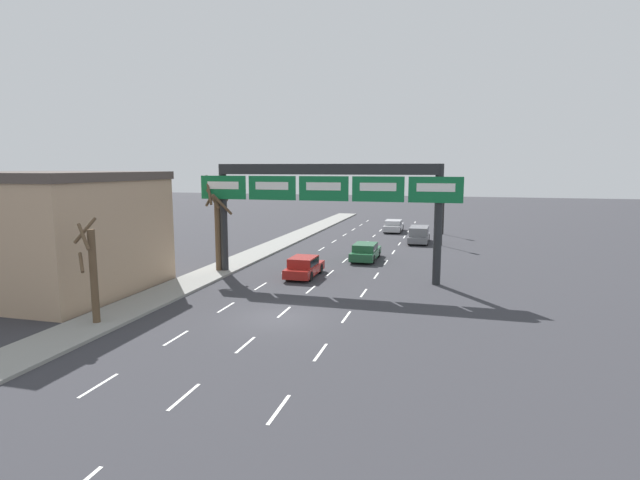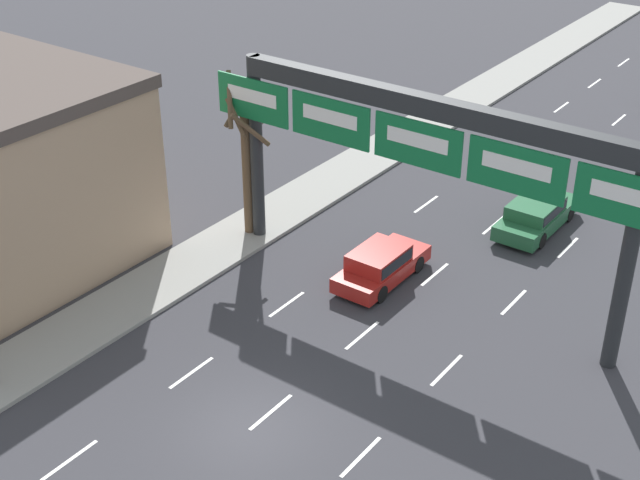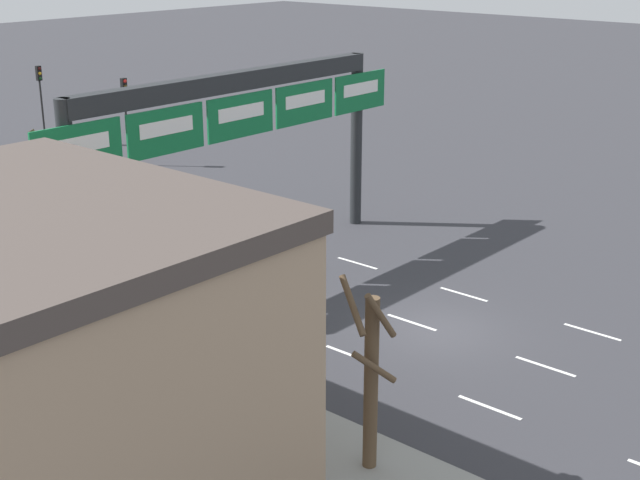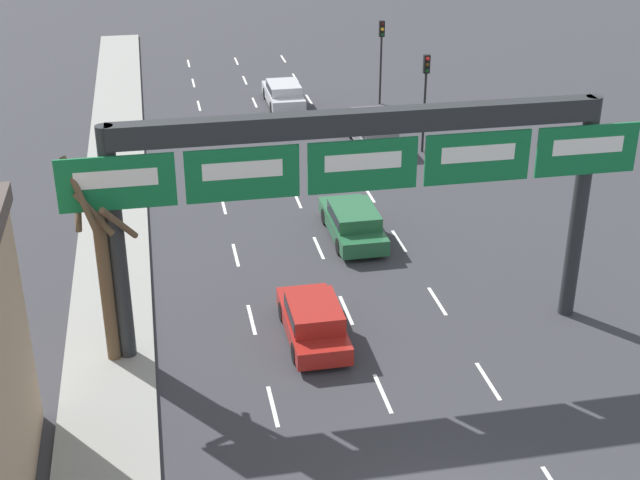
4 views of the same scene
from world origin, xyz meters
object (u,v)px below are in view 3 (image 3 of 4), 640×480
at_px(car_green, 153,205).
at_px(suv_grey, 82,153).
at_px(tree_bare_second, 371,376).
at_px(traffic_light_mid_block, 40,89).
at_px(traffic_light_near_gantry, 125,104).
at_px(tree_bare_closest, 65,231).
at_px(sign_gantry, 236,118).
at_px(car_red, 212,258).

xyz_separation_m(car_green, suv_grey, (3.54, 10.57, 0.17)).
bearing_deg(tree_bare_second, traffic_light_mid_block, 67.99).
bearing_deg(traffic_light_near_gantry, suv_grey, 149.18).
bearing_deg(tree_bare_closest, traffic_light_near_gantry, 47.75).
xyz_separation_m(tree_bare_closest, tree_bare_second, (-0.17, -12.63, -0.83)).
bearing_deg(tree_bare_second, tree_bare_closest, 89.25).
bearing_deg(tree_bare_closest, traffic_light_mid_block, 58.99).
xyz_separation_m(sign_gantry, car_green, (1.54, 7.32, -5.23)).
bearing_deg(suv_grey, car_green, -108.52).
height_order(sign_gantry, traffic_light_mid_block, sign_gantry).
height_order(traffic_light_mid_block, tree_bare_second, tree_bare_second).
bearing_deg(traffic_light_near_gantry, traffic_light_mid_block, 90.34).
height_order(suv_grey, traffic_light_mid_block, traffic_light_mid_block).
xyz_separation_m(suv_grey, tree_bare_second, (-13.07, -30.61, 1.73)).
bearing_deg(traffic_light_near_gantry, tree_bare_second, -117.57).
height_order(car_green, tree_bare_closest, tree_bare_closest).
relative_size(car_green, traffic_light_near_gantry, 0.97).
bearing_deg(traffic_light_near_gantry, sign_gantry, -113.79).
relative_size(suv_grey, traffic_light_near_gantry, 0.96).
xyz_separation_m(traffic_light_near_gantry, traffic_light_mid_block, (-0.05, 8.42, -0.05)).
bearing_deg(suv_grey, traffic_light_mid_block, 73.01).
distance_m(traffic_light_near_gantry, traffic_light_mid_block, 8.42).
xyz_separation_m(suv_grey, traffic_light_near_gantry, (2.22, -1.32, 2.62)).
height_order(car_red, traffic_light_near_gantry, traffic_light_near_gantry).
bearing_deg(traffic_light_mid_block, tree_bare_second, -112.01).
height_order(traffic_light_near_gantry, traffic_light_mid_block, traffic_light_near_gantry).
height_order(sign_gantry, traffic_light_near_gantry, sign_gantry).
bearing_deg(sign_gantry, traffic_light_near_gantry, 66.21).
xyz_separation_m(sign_gantry, tree_bare_second, (-7.99, -12.72, -3.33)).
relative_size(sign_gantry, traffic_light_mid_block, 3.63).
bearing_deg(tree_bare_second, car_red, 62.89).
xyz_separation_m(car_green, tree_bare_closest, (-9.36, -7.40, 2.72)).
relative_size(traffic_light_near_gantry, tree_bare_closest, 0.73).
height_order(suv_grey, traffic_light_near_gantry, traffic_light_near_gantry).
bearing_deg(tree_bare_closest, car_green, 38.33).
distance_m(car_red, traffic_light_near_gantry, 18.92).
xyz_separation_m(suv_grey, traffic_light_mid_block, (2.17, 7.10, 2.57)).
relative_size(car_red, tree_bare_closest, 0.65).
distance_m(suv_grey, traffic_light_near_gantry, 3.68).
bearing_deg(car_red, tree_bare_closest, -178.99).
distance_m(car_green, traffic_light_near_gantry, 11.25).
distance_m(sign_gantry, car_red, 5.42).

